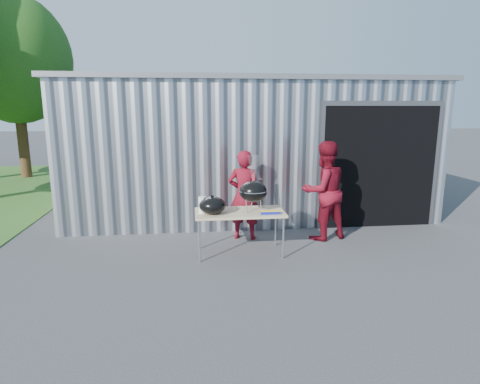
{
  "coord_description": "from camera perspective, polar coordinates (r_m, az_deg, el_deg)",
  "views": [
    {
      "loc": [
        -0.51,
        -6.1,
        2.46
      ],
      "look_at": [
        0.27,
        0.56,
        1.05
      ],
      "focal_mm": 30.0,
      "sensor_mm": 36.0,
      "label": 1
    }
  ],
  "objects": [
    {
      "name": "paper_towels",
      "position": [
        6.64,
        -5.4,
        -1.86
      ],
      "size": [
        0.12,
        0.12,
        0.28
      ],
      "primitive_type": "cylinder",
      "color": "white",
      "rests_on": "folding_table"
    },
    {
      "name": "grill_lid",
      "position": [
        6.59,
        -3.94,
        -1.9
      ],
      "size": [
        0.44,
        0.44,
        0.32
      ],
      "color": "black",
      "rests_on": "folding_table"
    },
    {
      "name": "person_cook",
      "position": [
        7.55,
        0.61,
        -0.44
      ],
      "size": [
        0.71,
        0.56,
        1.7
      ],
      "primitive_type": "imported",
      "rotation": [
        0.0,
        0.0,
        2.86
      ],
      "color": "maroon",
      "rests_on": "ground"
    },
    {
      "name": "building",
      "position": [
        10.82,
        0.88,
        6.99
      ],
      "size": [
        8.2,
        6.2,
        3.1
      ],
      "color": "silver",
      "rests_on": "ground"
    },
    {
      "name": "foil_box",
      "position": [
        6.58,
        4.35,
        -2.93
      ],
      "size": [
        0.32,
        0.05,
        0.06
      ],
      "color": "navy",
      "rests_on": "folding_table"
    },
    {
      "name": "ground",
      "position": [
        6.6,
        -1.82,
        -10.02
      ],
      "size": [
        80.0,
        80.0,
        0.0
      ],
      "primitive_type": "plane",
      "color": "#38383B"
    },
    {
      "name": "kettle_grill",
      "position": [
        6.67,
        1.89,
        0.67
      ],
      "size": [
        0.48,
        0.48,
        0.95
      ],
      "color": "black",
      "rests_on": "folding_table"
    },
    {
      "name": "person_bystander",
      "position": [
        7.7,
        11.83,
        0.17
      ],
      "size": [
        1.06,
        0.93,
        1.86
      ],
      "primitive_type": "imported",
      "rotation": [
        0.0,
        0.0,
        3.42
      ],
      "color": "maroon",
      "rests_on": "ground"
    },
    {
      "name": "white_tub",
      "position": [
        6.92,
        -4.8,
        -2.04
      ],
      "size": [
        0.2,
        0.15,
        0.1
      ],
      "primitive_type": "cube",
      "color": "white",
      "rests_on": "folding_table"
    },
    {
      "name": "folding_table",
      "position": [
        6.77,
        -0.06,
        -3.1
      ],
      "size": [
        1.5,
        0.75,
        0.75
      ],
      "color": "tan",
      "rests_on": "ground"
    },
    {
      "name": "tree_far",
      "position": [
        16.32,
        -29.46,
        16.06
      ],
      "size": [
        3.77,
        3.77,
        6.25
      ],
      "color": "#442D19",
      "rests_on": "ground"
    }
  ]
}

